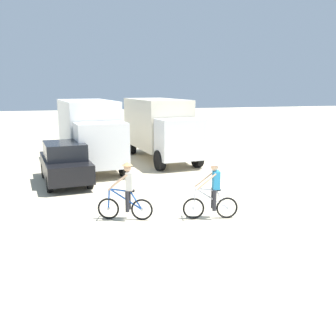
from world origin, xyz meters
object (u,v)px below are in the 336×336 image
sedan_parked (65,163)px  cyclist_cowboy_hat (213,192)px  box_truck_cream_rv (160,126)px  box_truck_white_box (90,130)px  cyclist_orange_shirt (127,193)px

sedan_parked → cyclist_cowboy_hat: cyclist_cowboy_hat is taller
box_truck_cream_rv → cyclist_cowboy_hat: 10.14m
box_truck_white_box → sedan_parked: (-1.33, -3.19, -0.99)m
cyclist_cowboy_hat → cyclist_orange_shirt: bearing=166.1°
sedan_parked → cyclist_orange_shirt: size_ratio=2.39×
box_truck_cream_rv → cyclist_cowboy_hat: box_truck_cream_rv is taller
sedan_parked → cyclist_orange_shirt: 5.57m
box_truck_cream_rv → cyclist_orange_shirt: (-3.58, -9.40, -1.03)m
box_truck_cream_rv → cyclist_orange_shirt: box_truck_cream_rv is taller
sedan_parked → cyclist_cowboy_hat: bearing=-54.4°
box_truck_cream_rv → sedan_parked: size_ratio=1.59×
box_truck_cream_rv → cyclist_cowboy_hat: (-1.02, -10.04, -1.03)m
box_truck_white_box → cyclist_cowboy_hat: box_truck_white_box is taller
sedan_parked → cyclist_orange_shirt: (1.69, -5.31, -0.04)m
cyclist_orange_shirt → cyclist_cowboy_hat: size_ratio=1.00×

